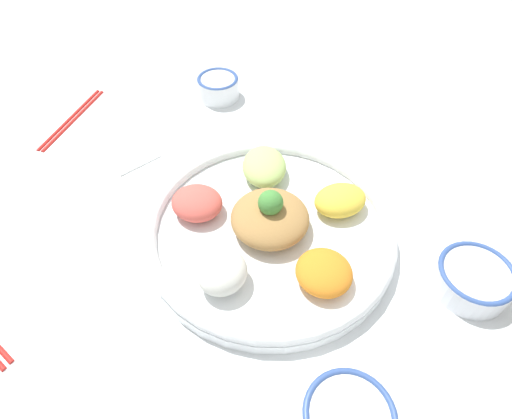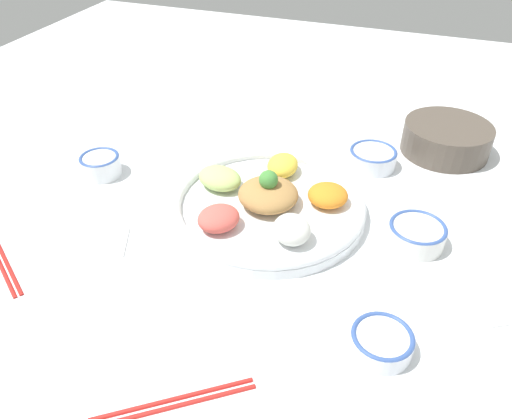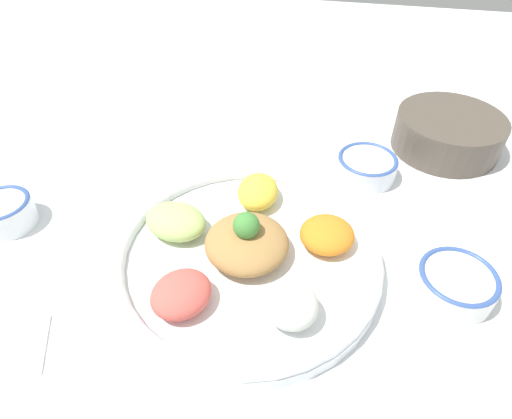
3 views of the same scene
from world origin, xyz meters
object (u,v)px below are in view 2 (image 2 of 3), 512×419
(side_serving_bowl, at_px, (447,137))
(chopsticks_pair_far, at_px, (2,260))
(chopsticks_pair_near, at_px, (174,402))
(salad_platter, at_px, (268,203))
(sauce_bowl_red, at_px, (382,341))
(serving_spoon_extra, at_px, (495,323))
(sauce_bowl_dark, at_px, (373,157))
(rice_bowl_plain, at_px, (417,234))
(rice_bowl_blue, at_px, (101,164))
(serving_spoon_main, at_px, (120,258))

(side_serving_bowl, xyz_separation_m, chopsticks_pair_far, (0.69, 0.65, -0.04))
(chopsticks_pair_near, bearing_deg, salad_platter, 56.42)
(salad_platter, height_order, chopsticks_pair_near, salad_platter)
(sauce_bowl_red, xyz_separation_m, chopsticks_pair_far, (0.64, 0.04, -0.02))
(chopsticks_pair_near, height_order, serving_spoon_extra, chopsticks_pair_near)
(salad_platter, xyz_separation_m, serving_spoon_extra, (-0.41, 0.15, -0.02))
(sauce_bowl_red, relative_size, sauce_bowl_dark, 0.87)
(sauce_bowl_dark, distance_m, rice_bowl_plain, 0.26)
(rice_bowl_blue, distance_m, chopsticks_pair_far, 0.30)
(sauce_bowl_red, bearing_deg, salad_platter, -44.46)
(salad_platter, distance_m, side_serving_bowl, 0.47)
(rice_bowl_plain, bearing_deg, chopsticks_pair_far, 23.82)
(rice_bowl_blue, height_order, sauce_bowl_dark, rice_bowl_blue)
(chopsticks_pair_near, height_order, chopsticks_pair_far, same)
(rice_bowl_plain, bearing_deg, serving_spoon_main, 24.55)
(chopsticks_pair_far, relative_size, serving_spoon_extra, 1.46)
(sauce_bowl_red, bearing_deg, serving_spoon_extra, -145.86)
(sauce_bowl_red, relative_size, serving_spoon_extra, 0.73)
(sauce_bowl_dark, height_order, side_serving_bowl, side_serving_bowl)
(rice_bowl_plain, distance_m, chopsticks_pair_near, 0.50)
(rice_bowl_blue, distance_m, sauce_bowl_dark, 0.59)
(sauce_bowl_red, height_order, chopsticks_pair_far, sauce_bowl_red)
(serving_spoon_main, bearing_deg, salad_platter, -66.40)
(rice_bowl_blue, height_order, chopsticks_pair_near, rice_bowl_blue)
(serving_spoon_extra, bearing_deg, sauce_bowl_red, -175.32)
(side_serving_bowl, height_order, chopsticks_pair_near, side_serving_bowl)
(sauce_bowl_red, bearing_deg, rice_bowl_blue, -22.04)
(rice_bowl_blue, relative_size, sauce_bowl_dark, 0.82)
(sauce_bowl_red, xyz_separation_m, sauce_bowl_dark, (0.09, -0.49, 0.00))
(chopsticks_pair_near, distance_m, serving_spoon_extra, 0.48)
(side_serving_bowl, height_order, chopsticks_pair_far, side_serving_bowl)
(sauce_bowl_dark, bearing_deg, sauce_bowl_red, 100.94)
(side_serving_bowl, bearing_deg, sauce_bowl_dark, 39.38)
(salad_platter, bearing_deg, chopsticks_pair_near, 92.44)
(chopsticks_pair_near, distance_m, serving_spoon_main, 0.30)
(chopsticks_pair_near, bearing_deg, sauce_bowl_dark, 41.87)
(side_serving_bowl, height_order, serving_spoon_main, side_serving_bowl)
(serving_spoon_main, bearing_deg, side_serving_bowl, -65.10)
(sauce_bowl_red, relative_size, side_serving_bowl, 0.46)
(rice_bowl_blue, bearing_deg, chopsticks_pair_near, 132.58)
(sauce_bowl_dark, relative_size, chopsticks_pair_near, 0.56)
(chopsticks_pair_near, distance_m, chopsticks_pair_far, 0.43)
(salad_platter, bearing_deg, chopsticks_pair_far, 37.00)
(salad_platter, height_order, serving_spoon_extra, salad_platter)
(sauce_bowl_red, xyz_separation_m, side_serving_bowl, (-0.05, -0.61, 0.02))
(sauce_bowl_dark, xyz_separation_m, serving_spoon_extra, (-0.25, 0.39, -0.02))
(salad_platter, xyz_separation_m, chopsticks_pair_near, (-0.02, 0.43, -0.02))
(chopsticks_pair_far, bearing_deg, serving_spoon_main, 56.05)
(sauce_bowl_dark, height_order, chopsticks_pair_far, sauce_bowl_dark)
(salad_platter, distance_m, serving_spoon_extra, 0.44)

